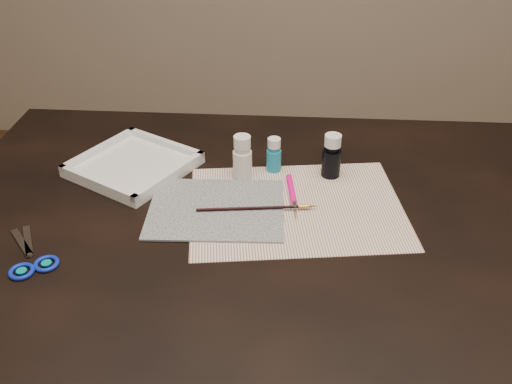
# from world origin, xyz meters

# --- Properties ---
(table) EXTENTS (1.30, 0.90, 0.75)m
(table) POSITION_xyz_m (0.00, 0.00, 0.38)
(table) COLOR black
(table) RESTS_ON ground
(paper) EXTENTS (0.47, 0.38, 0.00)m
(paper) POSITION_xyz_m (0.08, 0.03, 0.75)
(paper) COLOR white
(paper) RESTS_ON table
(canvas) EXTENTS (0.28, 0.23, 0.00)m
(canvas) POSITION_xyz_m (-0.08, 0.00, 0.75)
(canvas) COLOR black
(canvas) RESTS_ON paper
(paint_bottle_white) EXTENTS (0.05, 0.05, 0.10)m
(paint_bottle_white) POSITION_xyz_m (-0.04, 0.13, 0.80)
(paint_bottle_white) COLOR silver
(paint_bottle_white) RESTS_ON table
(paint_bottle_cyan) EXTENTS (0.04, 0.04, 0.08)m
(paint_bottle_cyan) POSITION_xyz_m (0.03, 0.17, 0.79)
(paint_bottle_cyan) COLOR teal
(paint_bottle_cyan) RESTS_ON table
(paint_bottle_navy) EXTENTS (0.05, 0.05, 0.10)m
(paint_bottle_navy) POSITION_xyz_m (0.15, 0.15, 0.80)
(paint_bottle_navy) COLOR black
(paint_bottle_navy) RESTS_ON table
(paintbrush) EXTENTS (0.24, 0.04, 0.01)m
(paintbrush) POSITION_xyz_m (0.00, 0.00, 0.76)
(paintbrush) COLOR black
(paintbrush) RESTS_ON canvas
(craft_knife) EXTENTS (0.03, 0.16, 0.01)m
(craft_knife) POSITION_xyz_m (0.07, 0.05, 0.76)
(craft_knife) COLOR #FE0A86
(craft_knife) RESTS_ON paper
(scissors) EXTENTS (0.18, 0.19, 0.01)m
(scissors) POSITION_xyz_m (-0.41, -0.16, 0.75)
(scissors) COLOR silver
(scissors) RESTS_ON table
(palette_tray) EXTENTS (0.31, 0.31, 0.03)m
(palette_tray) POSITION_xyz_m (-0.29, 0.15, 0.76)
(palette_tray) COLOR white
(palette_tray) RESTS_ON table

